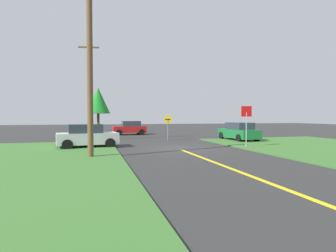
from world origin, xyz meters
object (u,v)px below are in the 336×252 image
Objects in this scene: car_on_crossroad at (238,132)px; car_approaching_junction at (130,128)px; stop_sign at (246,119)px; utility_pole_near at (90,65)px; parked_car_near_building at (87,136)px; oak_tree_left at (98,101)px; utility_pole_mid at (89,88)px; direction_sign at (168,124)px.

car_on_crossroad is 1.18× the size of car_approaching_junction.
car_approaching_junction is (-5.94, 15.82, -1.19)m from stop_sign.
parked_car_near_building is at bearing 93.55° from utility_pole_near.
utility_pole_mid is at bearing -93.89° from oak_tree_left.
car_on_crossroad and parked_car_near_building have the same top height.
car_approaching_junction is 8.92m from direction_sign.
utility_pole_near reaches higher than stop_sign.
stop_sign is 0.73× the size of car_approaching_junction.
parked_car_near_building is at bearing -148.54° from direction_sign.
utility_pole_near is at bearing -91.76° from oak_tree_left.
direction_sign is at bearing 70.49° from car_on_crossroad.
car_approaching_junction is at bearing -64.05° from oak_tree_left.
car_approaching_junction is at bearing -57.52° from stop_sign.
stop_sign reaches higher than car_approaching_junction.
car_approaching_junction is at bearing 57.82° from utility_pole_mid.
car_approaching_junction is (4.56, 12.82, -0.00)m from parked_car_near_building.
car_on_crossroad is at bearing -56.39° from oak_tree_left.
stop_sign is 10.99m from parked_car_near_building.
parked_car_near_building is at bearing 98.96° from car_on_crossroad.
utility_pole_mid reaches higher than parked_car_near_building.
utility_pole_mid is (-12.79, 3.51, 3.83)m from car_on_crossroad.
utility_pole_mid reaches higher than oak_tree_left.
oak_tree_left is at bearing 110.38° from direction_sign.
direction_sign is (6.62, 9.19, -3.30)m from utility_pole_near.
oak_tree_left is (-9.43, 22.99, 2.39)m from stop_sign.
utility_pole_mid is at bearing 56.13° from car_approaching_junction.
parked_car_near_building is 13.61m from car_approaching_junction.
parked_car_near_building is 1.09× the size of car_approaching_junction.
parked_car_near_building is 8.14m from direction_sign.
direction_sign reaches higher than car_on_crossroad.
stop_sign is 16.94m from car_approaching_junction.
utility_pole_near is at bearing 22.74° from stop_sign.
car_on_crossroad is 13.80m from utility_pole_mid.
car_approaching_junction is at bearing 62.24° from parked_car_near_building.
utility_pole_near reaches higher than direction_sign.
direction_sign is at bearing -12.34° from utility_pole_mid.
stop_sign is 0.67× the size of parked_car_near_building.
utility_pole_mid is at bearing 73.83° from car_on_crossroad.
direction_sign is at bearing 54.24° from utility_pole_near.
oak_tree_left is at bearing 32.81° from car_on_crossroad.
stop_sign is at bearing 10.84° from utility_pole_near.
stop_sign is 1.22× the size of direction_sign.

